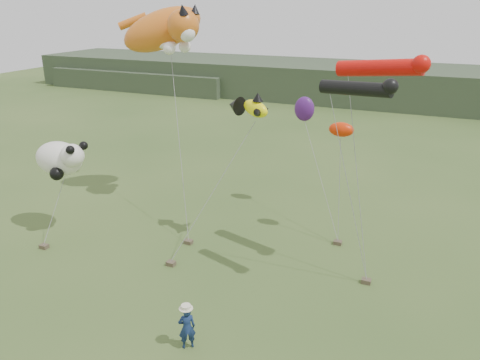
% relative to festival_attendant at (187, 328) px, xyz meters
% --- Properties ---
extents(ground, '(120.00, 120.00, 0.00)m').
position_rel_festival_attendant_xyz_m(ground, '(-0.13, 0.73, -0.79)').
color(ground, '#385123').
rests_on(ground, ground).
extents(headland, '(90.00, 13.00, 4.00)m').
position_rel_festival_attendant_xyz_m(headland, '(-3.25, 45.41, 1.14)').
color(headland, '#2D3D28').
rests_on(headland, ground).
extents(festival_attendant, '(0.68, 0.65, 1.57)m').
position_rel_festival_attendant_xyz_m(festival_attendant, '(0.00, 0.00, 0.00)').
color(festival_attendant, navy).
rests_on(festival_attendant, ground).
extents(sandbag_anchors, '(14.75, 6.09, 0.19)m').
position_rel_festival_attendant_xyz_m(sandbag_anchors, '(-1.64, 5.84, -0.69)').
color(sandbag_anchors, brown).
rests_on(sandbag_anchors, ground).
extents(cat_kite, '(5.77, 3.97, 3.32)m').
position_rel_festival_attendant_xyz_m(cat_kite, '(-7.03, 11.12, 8.71)').
color(cat_kite, orange).
rests_on(cat_kite, ground).
extents(fish_kite, '(2.34, 1.52, 1.17)m').
position_rel_festival_attendant_xyz_m(fish_kite, '(-1.06, 7.82, 5.75)').
color(fish_kite, '#FFF908').
rests_on(fish_kite, ground).
extents(tube_kites, '(3.64, 3.44, 1.40)m').
position_rel_festival_attendant_xyz_m(tube_kites, '(4.45, 6.82, 7.60)').
color(tube_kites, black).
rests_on(tube_kites, ground).
extents(panda_kite, '(2.94, 1.90, 1.83)m').
position_rel_festival_attendant_xyz_m(panda_kite, '(-9.75, 5.34, 2.99)').
color(panda_kite, white).
rests_on(panda_kite, ground).
extents(misc_kites, '(3.61, 3.33, 1.30)m').
position_rel_festival_attendant_xyz_m(misc_kites, '(1.03, 11.81, 4.70)').
color(misc_kites, red).
rests_on(misc_kites, ground).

